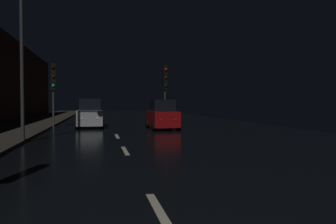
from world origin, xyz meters
TOP-DOWN VIEW (x-y plane):
  - ground at (0.00, 24.50)m, footprint 25.25×84.00m
  - sidewalk_left at (-6.42, 24.50)m, footprint 4.40×84.00m
  - lane_centerline at (0.00, 9.60)m, footprint 0.16×14.83m
  - traffic_light_far_right at (4.13, 22.83)m, footprint 0.38×0.48m
  - traffic_light_far_left at (-4.12, 22.39)m, footprint 0.37×0.48m
  - streetlamp_overhead at (-3.90, 13.50)m, footprint 1.70×0.44m
  - car_approaching_headlights at (-1.56, 22.36)m, footprint 1.92×4.16m
  - car_parked_right_far at (3.32, 19.86)m, footprint 1.85×4.01m

SIDE VIEW (x-z plane):
  - ground at x=0.00m, z-range -0.02..0.00m
  - lane_centerline at x=0.00m, z-range 0.00..0.01m
  - sidewalk_left at x=-6.42m, z-range 0.00..0.15m
  - car_parked_right_far at x=3.32m, z-range -0.09..1.93m
  - car_approaching_headlights at x=-1.56m, z-range -0.09..2.01m
  - traffic_light_far_left at x=-4.12m, z-range 1.02..5.63m
  - traffic_light_far_right at x=4.13m, z-range 1.05..5.76m
  - streetlamp_overhead at x=-3.90m, z-range 1.22..9.18m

